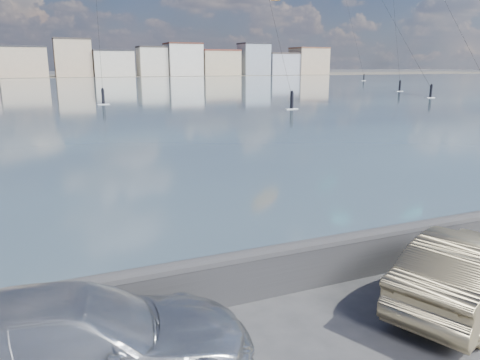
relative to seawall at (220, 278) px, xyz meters
name	(u,v)px	position (x,y,z in m)	size (l,w,h in m)	color
bay_water	(53,90)	(0.00, 88.80, -0.58)	(500.00, 177.00, 0.00)	#374254
far_shore_strip	(42,76)	(0.00, 197.30, -0.57)	(500.00, 60.00, 0.00)	#4C473D
seawall	(220,278)	(0.00, 0.00, 0.00)	(400.00, 0.36, 1.08)	#28282B
far_buildings	(45,60)	(1.31, 183.30, 5.44)	(240.79, 13.26, 14.60)	#B2B7C6
car_silver	(72,344)	(-2.88, -1.56, 0.20)	(2.18, 5.36, 1.56)	silver
car_champagne	(469,270)	(4.58, -1.94, 0.17)	(1.58, 4.53, 1.49)	tan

